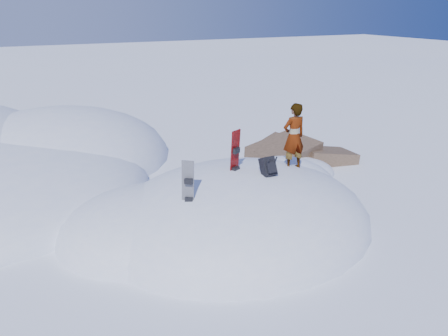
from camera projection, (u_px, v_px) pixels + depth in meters
name	position (u px, v px, depth m)	size (l,w,h in m)	color
ground	(239.00, 225.00, 11.17)	(120.00, 120.00, 0.00)	white
snow_mound	(229.00, 223.00, 11.30)	(8.00, 6.00, 3.00)	white
rock_outcrop	(292.00, 166.00, 15.24)	(4.68, 4.41, 1.68)	brown
snowboard_red	(235.00, 162.00, 10.70)	(0.33, 0.29, 1.65)	#BF0A0A
snowboard_dark	(188.00, 192.00, 9.50)	(0.31, 0.30, 1.45)	black
backpack	(269.00, 167.00, 10.45)	(0.34, 0.46, 0.56)	black
gear_pile	(180.00, 266.00, 9.25)	(0.79, 0.60, 0.21)	black
person	(294.00, 137.00, 11.19)	(0.64, 0.42, 1.75)	slate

